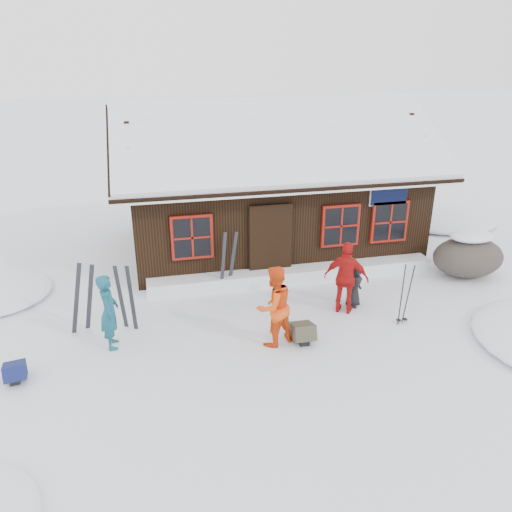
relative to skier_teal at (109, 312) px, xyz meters
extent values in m
plane|color=white|center=(3.04, -0.04, -0.80)|extent=(120.00, 120.00, 0.00)
cube|color=black|center=(4.54, 4.96, 0.45)|extent=(8.00, 5.00, 2.50)
cube|color=black|center=(4.54, 3.49, 2.55)|extent=(8.90, 3.14, 1.88)
cube|color=black|center=(4.54, 6.44, 2.55)|extent=(8.90, 3.14, 1.88)
cube|color=white|center=(4.54, 3.49, 2.69)|extent=(8.72, 3.07, 1.86)
cube|color=white|center=(4.54, 6.44, 2.69)|extent=(8.72, 3.07, 1.86)
cube|color=white|center=(4.54, 4.96, 3.42)|extent=(8.81, 0.22, 0.14)
cube|color=silver|center=(4.54, 2.01, 1.68)|extent=(8.90, 0.10, 0.20)
cube|color=black|center=(3.94, 2.41, 0.20)|extent=(1.00, 0.10, 2.00)
cube|color=black|center=(7.14, 2.38, 1.35)|extent=(1.00, 0.06, 0.60)
cube|color=maroon|center=(1.94, 2.40, 0.55)|extent=(1.04, 0.10, 1.14)
cube|color=black|center=(1.94, 2.36, 0.55)|extent=(0.90, 0.04, 1.00)
cube|color=maroon|center=(5.84, 2.40, 0.55)|extent=(1.04, 0.10, 1.14)
cube|color=black|center=(5.84, 2.36, 0.55)|extent=(0.90, 0.04, 1.00)
cube|color=maroon|center=(7.24, 2.40, 0.55)|extent=(1.04, 0.10, 1.14)
cube|color=black|center=(7.24, 2.36, 0.55)|extent=(0.90, 0.04, 1.00)
cube|color=white|center=(4.54, 2.21, -0.62)|extent=(7.60, 0.60, 0.35)
ellipsoid|color=white|center=(11.04, 5.96, -0.80)|extent=(4.00, 4.00, 0.48)
imported|color=#144C5F|center=(0.00, 0.00, 0.00)|extent=(0.40, 0.60, 1.59)
imported|color=#E94610|center=(3.23, -0.63, 0.06)|extent=(1.02, 0.93, 1.71)
imported|color=#AD1311|center=(5.17, 0.30, 0.06)|extent=(1.08, 0.87, 1.71)
imported|color=black|center=(5.49, 0.54, -0.25)|extent=(0.62, 0.62, 1.09)
ellipsoid|color=#453E37|center=(9.13, 1.47, -0.27)|extent=(1.91, 1.43, 1.05)
ellipsoid|color=white|center=(9.13, 1.47, 0.19)|extent=(1.20, 0.87, 0.27)
cube|color=black|center=(-0.70, 0.79, -0.04)|extent=(0.39, 0.17, 1.61)
cube|color=black|center=(-0.43, 0.78, -0.04)|extent=(0.38, 0.18, 1.61)
cube|color=black|center=(0.20, 0.73, -0.09)|extent=(0.19, 0.06, 1.52)
cube|color=black|center=(0.43, 0.62, -0.09)|extent=(0.15, 0.14, 1.52)
cube|color=black|center=(2.64, 2.06, -0.06)|extent=(0.26, 0.20, 1.56)
cube|color=black|center=(2.89, 2.13, -0.06)|extent=(0.31, 0.09, 1.56)
cylinder|color=black|center=(6.15, -0.48, -0.11)|extent=(0.10, 0.13, 1.44)
cylinder|color=black|center=(6.30, -0.48, -0.11)|extent=(0.10, 0.13, 1.44)
cube|color=#121B4E|center=(-1.69, -0.80, -0.66)|extent=(0.48, 0.58, 0.28)
cube|color=#3E3C2C|center=(3.83, -0.71, -0.64)|extent=(0.46, 0.60, 0.32)
camera|label=1|loc=(0.89, -9.18, 4.83)|focal=35.00mm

